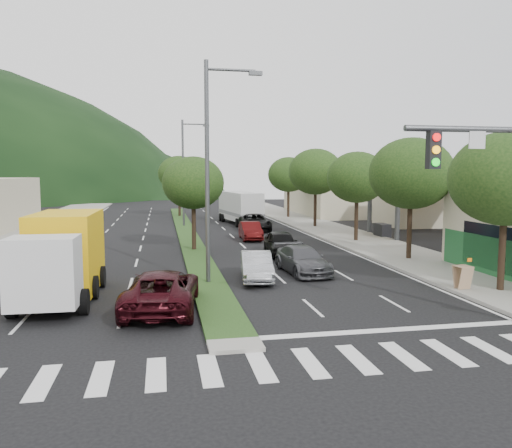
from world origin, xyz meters
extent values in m
plane|color=black|center=(0.00, 0.00, 0.00)|extent=(160.00, 160.00, 0.00)
cube|color=gray|center=(12.50, 25.00, 0.07)|extent=(5.00, 90.00, 0.15)
cube|color=gray|center=(-13.00, 25.00, 0.07)|extent=(6.00, 90.00, 0.15)
cube|color=#1F3B15|center=(0.00, 28.00, 0.06)|extent=(1.60, 56.00, 0.12)
cube|color=silver|center=(0.00, -2.00, 0.01)|extent=(19.00, 2.20, 0.01)
cylinder|color=#47494C|center=(7.60, -1.50, 6.30)|extent=(6.00, 0.18, 0.18)
cube|color=black|center=(5.40, -1.65, 5.70)|extent=(0.35, 0.25, 1.05)
cube|color=silver|center=(19.00, 22.00, 5.00)|extent=(12.00, 8.00, 0.50)
cube|color=#F3A90C|center=(19.00, 22.00, 4.65)|extent=(12.20, 8.20, 0.50)
cylinder|color=#47494C|center=(15.00, 19.50, 2.30)|extent=(0.36, 0.36, 4.60)
cylinder|color=#47494C|center=(23.00, 19.50, 2.30)|extent=(0.36, 0.36, 4.60)
cylinder|color=#47494C|center=(15.00, 24.50, 2.30)|extent=(0.36, 0.36, 4.60)
cylinder|color=#47494C|center=(23.00, 24.50, 2.30)|extent=(0.36, 0.36, 4.60)
cube|color=black|center=(15.00, 22.00, 0.55)|extent=(0.80, 1.60, 1.10)
cube|color=black|center=(23.00, 22.00, 0.55)|extent=(0.80, 1.60, 1.10)
cube|color=beige|center=(19.50, 44.00, 2.60)|extent=(10.00, 16.00, 5.20)
cylinder|color=black|center=(12.00, 4.00, 1.97)|extent=(0.28, 0.28, 3.64)
ellipsoid|color=black|center=(12.00, 4.00, 4.83)|extent=(4.60, 4.60, 3.91)
cylinder|color=black|center=(12.00, 12.00, 2.05)|extent=(0.28, 0.28, 3.81)
ellipsoid|color=black|center=(12.00, 12.00, 5.05)|extent=(4.80, 4.80, 4.08)
cylinder|color=black|center=(12.00, 20.00, 1.94)|extent=(0.28, 0.28, 3.58)
ellipsoid|color=black|center=(12.00, 20.00, 4.76)|extent=(4.40, 4.40, 3.74)
cylinder|color=black|center=(12.00, 30.00, 2.11)|extent=(0.28, 0.28, 3.92)
ellipsoid|color=black|center=(12.00, 30.00, 5.19)|extent=(5.00, 5.00, 4.25)
cylinder|color=black|center=(12.00, 40.00, 2.00)|extent=(0.28, 0.28, 3.70)
ellipsoid|color=black|center=(12.00, 40.00, 4.90)|extent=(4.60, 4.60, 3.91)
cylinder|color=black|center=(0.00, 18.00, 1.80)|extent=(0.28, 0.28, 3.36)
ellipsoid|color=black|center=(0.00, 18.00, 4.44)|extent=(4.00, 4.00, 3.40)
cylinder|color=black|center=(0.00, 44.00, 2.02)|extent=(0.28, 0.28, 3.81)
ellipsoid|color=black|center=(0.00, 44.00, 5.02)|extent=(4.80, 4.80, 4.08)
cylinder|color=#47494C|center=(0.00, 8.00, 5.00)|extent=(0.20, 0.20, 10.00)
cylinder|color=#47494C|center=(1.10, 8.00, 9.60)|extent=(2.20, 0.12, 0.12)
cube|color=#47494C|center=(2.20, 8.00, 9.50)|extent=(0.60, 0.25, 0.18)
cylinder|color=#47494C|center=(0.00, 33.00, 5.00)|extent=(0.20, 0.20, 10.00)
cylinder|color=#47494C|center=(1.10, 33.00, 9.60)|extent=(2.20, 0.12, 0.12)
cube|color=#47494C|center=(2.20, 33.00, 9.50)|extent=(0.60, 0.25, 0.18)
imported|color=#B5B8BE|center=(2.33, 8.46, 0.66)|extent=(1.87, 4.15, 1.32)
imported|color=#330B11|center=(-2.08, 3.99, 0.76)|extent=(3.12, 5.69, 1.51)
imported|color=black|center=(5.17, 15.18, 0.75)|extent=(2.04, 4.53, 1.51)
imported|color=#494A4E|center=(4.95, 9.70, 0.67)|extent=(2.25, 4.76, 1.34)
imported|color=#490C0C|center=(4.59, 22.75, 0.68)|extent=(1.61, 4.18, 1.36)
imported|color=black|center=(6.02, 28.59, 0.74)|extent=(2.62, 5.38, 1.47)
cube|color=silver|center=(-6.06, 3.47, 1.69)|extent=(2.34, 1.74, 2.42)
cube|color=#E5AE0C|center=(-5.96, 7.37, 1.79)|extent=(2.53, 4.48, 3.27)
cube|color=black|center=(-5.99, 6.52, 0.47)|extent=(2.25, 6.16, 0.32)
cylinder|color=black|center=(-4.84, 3.88, 0.47)|extent=(0.34, 0.96, 0.95)
cylinder|color=black|center=(-7.26, 3.94, 0.47)|extent=(0.34, 0.96, 0.95)
cylinder|color=black|center=(-4.78, 6.18, 0.47)|extent=(0.34, 0.96, 0.95)
cylinder|color=black|center=(-7.20, 6.24, 0.47)|extent=(0.34, 0.96, 0.95)
cylinder|color=black|center=(-4.73, 8.26, 0.47)|extent=(0.34, 0.96, 0.95)
cylinder|color=black|center=(-7.15, 8.32, 0.47)|extent=(0.34, 0.96, 0.95)
cube|color=#BEBEBE|center=(5.68, 34.78, 1.80)|extent=(3.38, 8.52, 2.76)
cube|color=slate|center=(5.68, 34.78, 1.10)|extent=(3.44, 8.53, 0.32)
cylinder|color=black|center=(4.10, 37.91, 0.41)|extent=(0.43, 0.86, 0.83)
cylinder|color=black|center=(6.39, 38.21, 0.41)|extent=(0.43, 0.86, 0.83)
cylinder|color=black|center=(4.24, 36.92, 0.41)|extent=(0.43, 0.86, 0.83)
cylinder|color=black|center=(6.52, 37.23, 0.41)|extent=(0.43, 0.86, 0.83)
cylinder|color=black|center=(4.94, 31.67, 0.41)|extent=(0.43, 0.86, 0.83)
cylinder|color=black|center=(7.22, 31.97, 0.41)|extent=(0.43, 0.86, 0.83)
cube|color=tan|center=(10.52, 4.21, 0.65)|extent=(0.62, 0.30, 0.99)
cube|color=tan|center=(10.48, 4.65, 0.65)|extent=(0.62, 0.30, 0.99)
cube|color=tan|center=(10.50, 4.43, 1.12)|extent=(0.64, 0.54, 0.04)
cube|color=orange|center=(10.64, 4.20, 1.43)|extent=(0.22, 0.04, 0.16)
camera|label=1|loc=(-2.03, -14.43, 5.06)|focal=35.00mm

